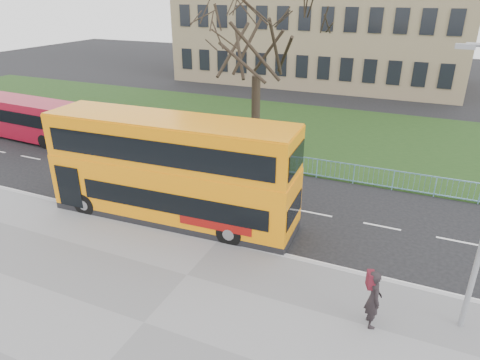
# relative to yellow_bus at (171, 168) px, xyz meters

# --- Properties ---
(ground) EXTENTS (120.00, 120.00, 0.00)m
(ground) POSITION_rel_yellow_bus_xyz_m (2.76, 0.51, -2.48)
(ground) COLOR black
(ground) RESTS_ON ground
(pavement) EXTENTS (80.00, 10.50, 0.12)m
(pavement) POSITION_rel_yellow_bus_xyz_m (2.76, -6.24, -2.42)
(pavement) COLOR slate
(pavement) RESTS_ON ground
(kerb) EXTENTS (80.00, 0.20, 0.14)m
(kerb) POSITION_rel_yellow_bus_xyz_m (2.76, -1.04, -2.41)
(kerb) COLOR #9D9C9F
(kerb) RESTS_ON ground
(grass_verge) EXTENTS (80.00, 15.40, 0.08)m
(grass_verge) POSITION_rel_yellow_bus_xyz_m (2.76, 14.81, -2.44)
(grass_verge) COLOR #193714
(grass_verge) RESTS_ON ground
(guard_railing) EXTENTS (40.00, 0.12, 1.10)m
(guard_railing) POSITION_rel_yellow_bus_xyz_m (2.76, 7.11, -1.93)
(guard_railing) COLOR #79B7D8
(guard_railing) RESTS_ON ground
(bare_tree) EXTENTS (7.60, 7.60, 10.86)m
(bare_tree) POSITION_rel_yellow_bus_xyz_m (-0.24, 10.51, 3.03)
(bare_tree) COLOR black
(bare_tree) RESTS_ON grass_verge
(civic_building) EXTENTS (30.00, 15.00, 14.00)m
(civic_building) POSITION_rel_yellow_bus_xyz_m (-2.24, 35.51, 4.52)
(civic_building) COLOR #8F7C5A
(civic_building) RESTS_ON ground
(yellow_bus) EXTENTS (11.13, 3.12, 4.62)m
(yellow_bus) POSITION_rel_yellow_bus_xyz_m (0.00, 0.00, 0.00)
(yellow_bus) COLOR orange
(yellow_bus) RESTS_ON ground
(red_bus) EXTENTS (10.36, 2.89, 2.70)m
(red_bus) POSITION_rel_yellow_bus_xyz_m (-15.91, 5.90, -1.04)
(red_bus) COLOR maroon
(red_bus) RESTS_ON ground
(pedestrian) EXTENTS (0.68, 0.82, 1.93)m
(pedestrian) POSITION_rel_yellow_bus_xyz_m (9.15, -3.49, -1.40)
(pedestrian) COLOR black
(pedestrian) RESTS_ON pavement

